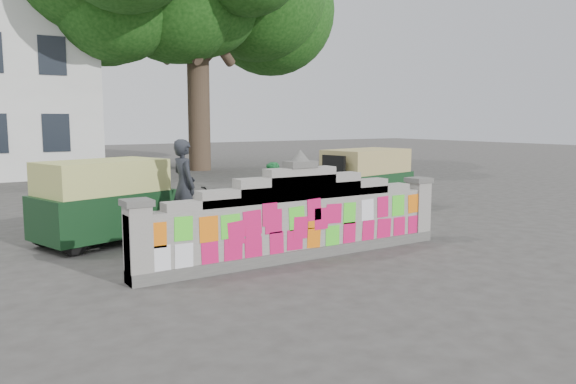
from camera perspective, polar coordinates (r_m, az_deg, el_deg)
name	(u,v)px	position (r m, az deg, el deg)	size (l,w,h in m)	color
ground	(300,258)	(10.43, 1.23, -6.74)	(100.00, 100.00, 0.00)	#383533
parapet_wall	(300,218)	(10.27, 1.26, -2.69)	(6.48, 0.44, 2.01)	#4C4C49
cyclist_bike	(185,217)	(11.75, -10.43, -2.47)	(0.74, 2.14, 1.12)	black
cyclist_rider	(184,198)	(11.69, -10.47, -0.59)	(0.69, 0.46, 1.90)	#22252B
pedestrian	(275,196)	(12.97, -1.37, -0.43)	(0.76, 0.59, 1.57)	green
rickshaw_left	(106,200)	(12.25, -17.97, -0.76)	(3.19, 2.13, 1.71)	black
rickshaw_right	(364,178)	(16.09, 7.73, 1.38)	(3.18, 1.90, 1.71)	#113418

